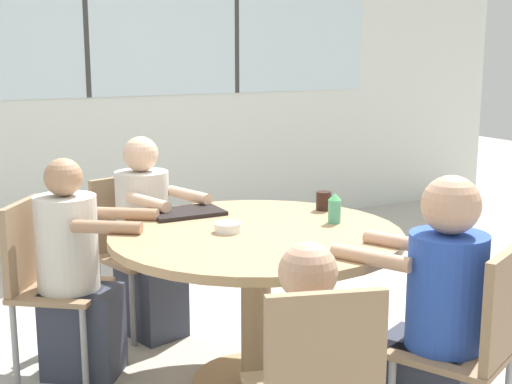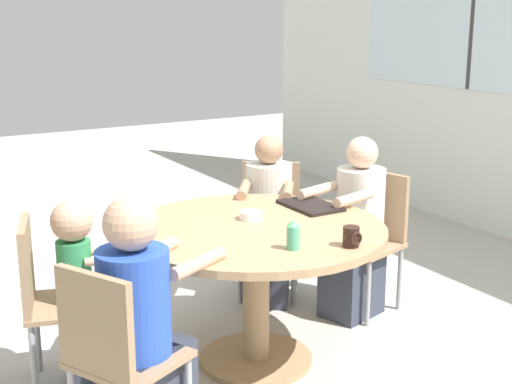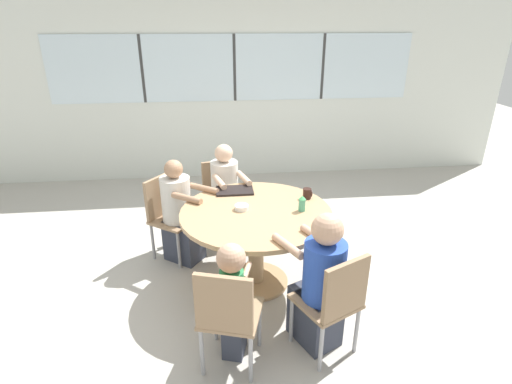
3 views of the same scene
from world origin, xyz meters
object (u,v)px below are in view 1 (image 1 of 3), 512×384
at_px(chair_for_man_blue_shirt, 478,336).
at_px(person_woman_green_shirt, 76,279).
at_px(chair_for_man_teal_shirt, 130,239).
at_px(coffee_mug, 324,201).
at_px(person_man_teal_shirt, 147,246).
at_px(person_toddler, 305,368).
at_px(person_man_blue_shirt, 436,326).
at_px(chair_for_woman_green_shirt, 42,273).
at_px(bowl_white_shallow, 228,227).
at_px(sippy_cup, 335,208).

height_order(chair_for_man_blue_shirt, person_woman_green_shirt, person_woman_green_shirt).
height_order(chair_for_man_teal_shirt, coffee_mug, chair_for_man_teal_shirt).
xyz_separation_m(chair_for_man_teal_shirt, person_man_teal_shirt, (0.04, -0.16, -0.01)).
bearing_deg(person_woman_green_shirt, person_toddler, 54.15).
relative_size(person_man_blue_shirt, person_toddler, 1.17).
bearing_deg(chair_for_woman_green_shirt, coffee_mug, 109.54).
distance_m(coffee_mug, bowl_white_shallow, 0.65).
relative_size(person_woman_green_shirt, bowl_white_shallow, 8.87).
xyz_separation_m(person_toddler, sippy_cup, (0.65, 0.81, 0.33)).
bearing_deg(chair_for_woman_green_shirt, bowl_white_shallow, 87.56).
height_order(chair_for_man_blue_shirt, person_man_teal_shirt, person_man_teal_shirt).
xyz_separation_m(chair_for_woman_green_shirt, person_man_blue_shirt, (1.22, -1.39, -0.00)).
distance_m(chair_for_man_teal_shirt, person_man_teal_shirt, 0.16).
relative_size(chair_for_man_teal_shirt, person_toddler, 0.90).
xyz_separation_m(chair_for_man_teal_shirt, sippy_cup, (0.68, -1.04, 0.32)).
bearing_deg(person_toddler, person_woman_green_shirt, 125.08).
distance_m(person_man_teal_shirt, coffee_mug, 1.02).
relative_size(chair_for_man_blue_shirt, person_woman_green_shirt, 0.80).
xyz_separation_m(coffee_mug, sippy_cup, (-0.11, -0.25, 0.03)).
relative_size(chair_for_man_blue_shirt, chair_for_man_teal_shirt, 1.00).
relative_size(coffee_mug, sippy_cup, 0.67).
distance_m(chair_for_man_blue_shirt, person_woman_green_shirt, 1.85).
bearing_deg(bowl_white_shallow, person_toddler, -98.46).
height_order(chair_for_man_blue_shirt, sippy_cup, sippy_cup).
bearing_deg(person_man_blue_shirt, person_toddler, 160.03).
distance_m(person_woman_green_shirt, person_man_blue_shirt, 1.69).
relative_size(person_man_teal_shirt, coffee_mug, 11.48).
height_order(person_man_teal_shirt, coffee_mug, person_man_teal_shirt).
distance_m(person_woman_green_shirt, coffee_mug, 1.29).
xyz_separation_m(chair_for_woman_green_shirt, person_woman_green_shirt, (0.13, -0.10, -0.03)).
bearing_deg(chair_for_man_blue_shirt, person_toddler, 147.48).
xyz_separation_m(person_woman_green_shirt, coffee_mug, (1.21, -0.30, 0.32)).
relative_size(person_man_blue_shirt, person_man_teal_shirt, 1.00).
relative_size(person_man_blue_shirt, bowl_white_shallow, 9.20).
bearing_deg(bowl_white_shallow, chair_for_man_teal_shirt, 99.28).
bearing_deg(person_woman_green_shirt, chair_for_man_teal_shirt, 174.60).
relative_size(chair_for_man_blue_shirt, person_man_blue_shirt, 0.77).
xyz_separation_m(chair_for_man_blue_shirt, person_man_blue_shirt, (-0.07, 0.15, -0.00)).
height_order(chair_for_woman_green_shirt, sippy_cup, sippy_cup).
xyz_separation_m(person_man_blue_shirt, sippy_cup, (0.02, 0.75, 0.32)).
height_order(chair_for_woman_green_shirt, person_man_teal_shirt, person_man_teal_shirt).
xyz_separation_m(chair_for_woman_green_shirt, person_man_teal_shirt, (0.61, 0.23, -0.01)).
distance_m(sippy_cup, bowl_white_shallow, 0.53).
height_order(chair_for_man_teal_shirt, bowl_white_shallow, chair_for_man_teal_shirt).
height_order(person_man_teal_shirt, sippy_cup, person_man_teal_shirt).
bearing_deg(sippy_cup, coffee_mug, 67.22).
bearing_deg(bowl_white_shallow, person_woman_green_shirt, 141.26).
bearing_deg(person_woman_green_shirt, bowl_white_shallow, 87.03).
distance_m(person_toddler, sippy_cup, 1.09).
xyz_separation_m(person_man_teal_shirt, sippy_cup, (0.63, -0.88, 0.33)).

